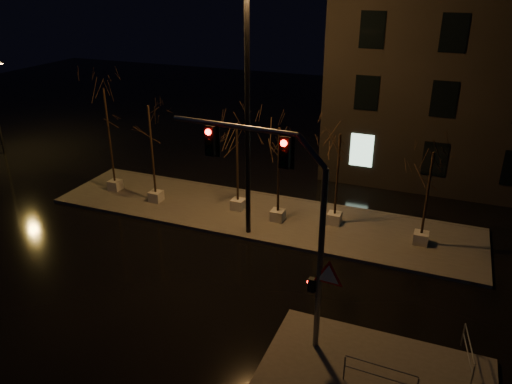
% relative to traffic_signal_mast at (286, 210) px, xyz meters
% --- Properties ---
extents(ground, '(90.00, 90.00, 0.00)m').
position_rel_traffic_signal_mast_xyz_m(ground, '(-4.23, 2.41, -4.89)').
color(ground, black).
rests_on(ground, ground).
extents(median, '(22.00, 5.00, 0.15)m').
position_rel_traffic_signal_mast_xyz_m(median, '(-4.23, 8.41, -4.82)').
color(median, '#46433E').
rests_on(median, ground).
extents(tree_0, '(1.80, 1.80, 5.99)m').
position_rel_traffic_signal_mast_xyz_m(tree_0, '(-12.97, 8.30, -0.20)').
color(tree_0, '#ADA9A1').
rests_on(tree_0, median).
extents(tree_1, '(1.80, 1.80, 5.42)m').
position_rel_traffic_signal_mast_xyz_m(tree_1, '(-9.96, 7.82, -0.63)').
color(tree_1, '#ADA9A1').
rests_on(tree_1, median).
extents(tree_2, '(1.80, 1.80, 4.55)m').
position_rel_traffic_signal_mast_xyz_m(tree_2, '(-5.43, 8.54, -1.29)').
color(tree_2, '#ADA9A1').
rests_on(tree_2, median).
extents(tree_3, '(1.80, 1.80, 4.91)m').
position_rel_traffic_signal_mast_xyz_m(tree_3, '(-3.06, 8.09, -1.01)').
color(tree_3, '#ADA9A1').
rests_on(tree_3, median).
extents(tree_4, '(1.80, 1.80, 4.71)m').
position_rel_traffic_signal_mast_xyz_m(tree_4, '(-0.36, 8.81, -1.17)').
color(tree_4, '#ADA9A1').
rests_on(tree_4, median).
extents(tree_5, '(1.80, 1.80, 4.52)m').
position_rel_traffic_signal_mast_xyz_m(tree_5, '(3.79, 8.30, -1.31)').
color(tree_5, '#ADA9A1').
rests_on(tree_5, median).
extents(traffic_signal_mast, '(5.90, 0.56, 7.22)m').
position_rel_traffic_signal_mast_xyz_m(traffic_signal_mast, '(0.00, 0.00, 0.00)').
color(traffic_signal_mast, '#55575D').
rests_on(traffic_signal_mast, sidewalk_corner).
extents(streetlight_main, '(2.81, 0.93, 11.31)m').
position_rel_traffic_signal_mast_xyz_m(streetlight_main, '(-3.96, 6.42, 1.78)').
color(streetlight_main, black).
rests_on(streetlight_main, median).
extents(guard_rail_a, '(2.16, 0.14, 0.93)m').
position_rel_traffic_signal_mast_xyz_m(guard_rail_a, '(3.44, -1.30, -4.13)').
color(guard_rail_a, '#55575D').
rests_on(guard_rail_a, sidewalk_corner).
extents(guard_rail_b, '(0.33, 1.94, 0.93)m').
position_rel_traffic_signal_mast_xyz_m(guard_rail_b, '(5.82, 0.72, -4.14)').
color(guard_rail_b, '#55575D').
rests_on(guard_rail_b, sidewalk_corner).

